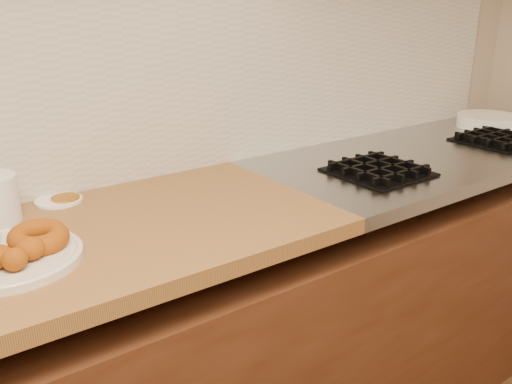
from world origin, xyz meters
TOP-DOWN VIEW (x-y plane):
  - wall_back at (0.00, 2.00)m, footprint 4.00×0.02m
  - stovetop at (1.15, 1.69)m, footprint 1.30×0.62m
  - backsplash at (0.00, 1.99)m, footprint 3.60×0.02m
  - burner_grates at (1.13, 1.61)m, footprint 0.91×0.26m
  - donut_plate at (-0.25, 1.64)m, footprint 0.29×0.29m
  - ring_donut at (-0.19, 1.64)m, footprint 0.15×0.15m
  - tub_lid at (-0.06, 1.93)m, footprint 0.12×0.12m
  - brass_jar_lid at (-0.05, 1.92)m, footprint 0.08×0.08m
  - plate_stack at (1.65, 1.78)m, footprint 0.25×0.25m

SIDE VIEW (x-z plane):
  - stovetop at x=1.15m, z-range 0.86..0.90m
  - tub_lid at x=-0.06m, z-range 0.90..0.91m
  - brass_jar_lid at x=-0.05m, z-range 0.90..0.91m
  - donut_plate at x=-0.25m, z-range 0.90..0.92m
  - burner_grates at x=1.13m, z-range 0.90..0.93m
  - plate_stack at x=1.65m, z-range 0.90..0.95m
  - ring_donut at x=-0.19m, z-range 0.91..0.97m
  - backsplash at x=0.00m, z-range 0.90..1.50m
  - wall_back at x=0.00m, z-range 0.00..2.70m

